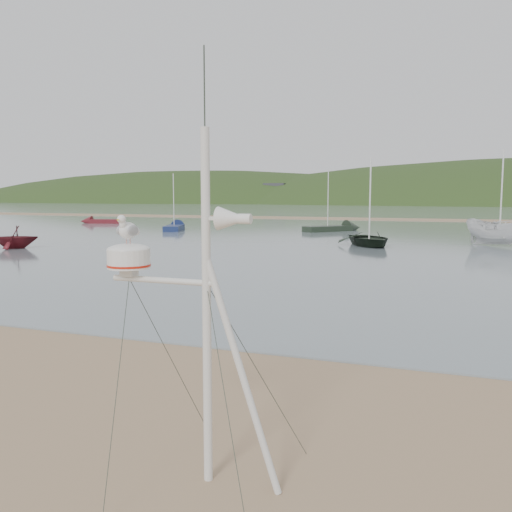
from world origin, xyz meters
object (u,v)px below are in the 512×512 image
(boat_dark, at_px, (370,211))
(sailboat_dark_mid, at_px, (341,228))
(boat_white, at_px, (501,208))
(sailboat_blue_near, at_px, (176,227))
(mast_rig, at_px, (201,382))
(boat_red, at_px, (15,227))
(dinghy_red_far, at_px, (97,221))

(boat_dark, height_order, sailboat_dark_mid, sailboat_dark_mid)
(boat_white, distance_m, sailboat_blue_near, 29.58)
(mast_rig, distance_m, sailboat_dark_mid, 45.84)
(mast_rig, bearing_deg, boat_dark, 94.89)
(mast_rig, bearing_deg, boat_red, 137.85)
(sailboat_blue_near, bearing_deg, mast_rig, -61.02)
(boat_red, relative_size, dinghy_red_far, 0.50)
(boat_dark, height_order, boat_red, boat_dark)
(mast_rig, bearing_deg, sailboat_blue_near, 118.98)
(boat_dark, xyz_separation_m, boat_red, (-20.79, -9.35, -0.91))
(boat_dark, height_order, boat_white, boat_white)
(boat_red, relative_size, boat_white, 0.55)
(mast_rig, height_order, boat_dark, mast_rig)
(mast_rig, distance_m, boat_dark, 30.66)
(dinghy_red_far, distance_m, sailboat_blue_near, 16.26)
(boat_white, relative_size, sailboat_dark_mid, 0.80)
(boat_red, distance_m, dinghy_red_far, 30.81)
(dinghy_red_far, distance_m, sailboat_dark_mid, 30.25)
(boat_white, bearing_deg, boat_red, 151.55)
(boat_white, bearing_deg, mast_rig, -150.65)
(mast_rig, bearing_deg, boat_white, 80.71)
(boat_white, bearing_deg, boat_dark, 148.11)
(boat_dark, distance_m, boat_white, 8.57)
(boat_white, height_order, sailboat_blue_near, sailboat_blue_near)
(mast_rig, xyz_separation_m, boat_red, (-23.41, 21.19, 0.20))
(dinghy_red_far, xyz_separation_m, sailboat_blue_near, (14.60, -7.16, 0.01))
(boat_dark, distance_m, boat_red, 22.81)
(boat_white, bearing_deg, dinghy_red_far, 109.22)
(boat_dark, relative_size, boat_red, 1.66)
(mast_rig, xyz_separation_m, boat_dark, (-2.61, 30.53, 1.11))
(mast_rig, relative_size, sailboat_blue_near, 0.85)
(boat_red, distance_m, boat_white, 31.36)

